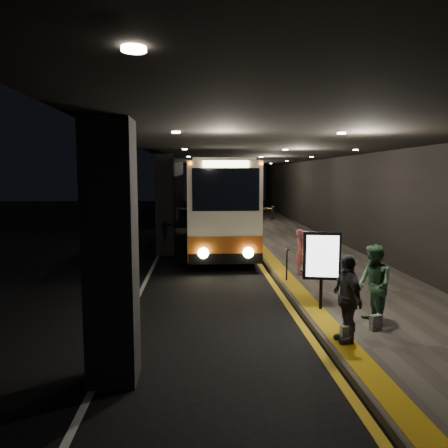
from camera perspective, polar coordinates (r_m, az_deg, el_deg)
name	(u,v)px	position (r m, az deg, el deg)	size (l,w,h in m)	color
ground	(200,274)	(15.63, -3.15, -6.53)	(90.00, 90.00, 0.00)	black
lane_line_white	(161,250)	(20.61, -8.23, -3.42)	(0.12, 50.00, 0.01)	silver
kerb_stripe_yellow	(249,249)	(20.68, 3.32, -3.33)	(0.18, 50.00, 0.01)	gold
sidewalk	(299,247)	(21.08, 9.82, -3.04)	(4.50, 50.00, 0.15)	#514C44
tactile_strip	(260,246)	(20.72, 4.70, -2.90)	(0.50, 50.00, 0.01)	gold
terminal_wall	(348,186)	(21.44, 15.86, 4.83)	(0.10, 50.00, 6.00)	black
support_columns	(165,205)	(19.34, -7.70, 2.50)	(0.80, 24.80, 4.40)	black
canopy	(253,151)	(20.43, 3.83, 9.48)	(9.00, 50.00, 0.40)	black
coach_main	(218,207)	(21.43, -0.83, 2.18)	(2.70, 12.89, 4.00)	beige
coach_second	(209,197)	(34.76, -1.96, 3.56)	(2.62, 11.84, 3.71)	beige
coach_third	(206,190)	(47.17, -2.43, 4.52)	(3.60, 13.16, 4.09)	beige
passenger_boarding	(300,251)	(15.19, 9.94, -3.51)	(0.55, 0.36, 1.52)	#B1525D
passenger_waiting_green	(374,285)	(10.36, 18.95, -7.55)	(0.88, 0.55, 1.82)	#396845
passenger_waiting_grey	(347,298)	(9.19, 15.77, -9.29)	(1.05, 0.54, 1.79)	#525055
bag_polka	(376,323)	(10.22, 19.21, -12.08)	(0.28, 0.12, 0.34)	black
bag_plain	(347,333)	(9.45, 15.75, -13.59)	(0.24, 0.14, 0.30)	silver
info_sign	(322,257)	(11.09, 12.66, -4.27)	(0.93, 0.26, 1.95)	black
stanchion_post	(287,265)	(14.07, 8.19, -5.33)	(0.05, 0.05, 1.00)	black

